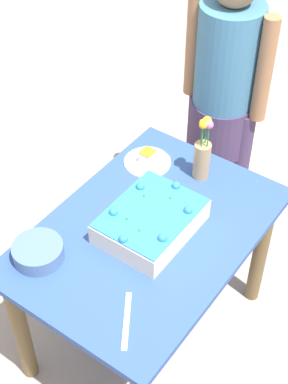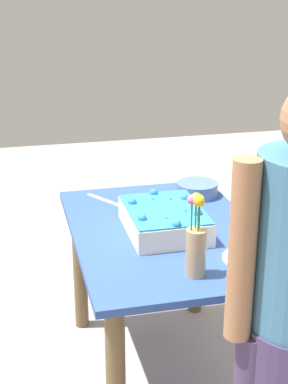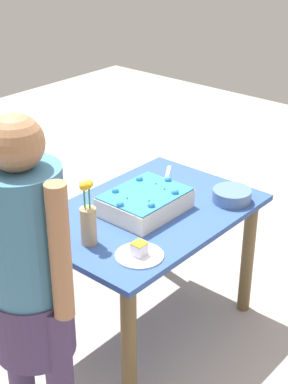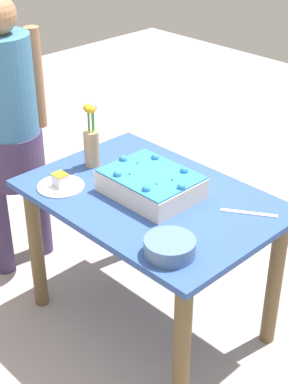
# 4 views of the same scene
# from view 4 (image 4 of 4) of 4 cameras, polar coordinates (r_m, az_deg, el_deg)

# --- Properties ---
(ground_plane) EXTENTS (8.00, 8.00, 0.00)m
(ground_plane) POSITION_cam_4_polar(r_m,az_deg,el_deg) (3.02, 0.59, -12.26)
(ground_plane) COLOR #A79B94
(dining_table) EXTENTS (1.12, 0.77, 0.73)m
(dining_table) POSITION_cam_4_polar(r_m,az_deg,el_deg) (2.66, 0.66, -2.90)
(dining_table) COLOR #2F4F97
(dining_table) RESTS_ON ground_plane
(sheet_cake) EXTENTS (0.40, 0.31, 0.12)m
(sheet_cake) POSITION_cam_4_polar(r_m,az_deg,el_deg) (2.57, 0.67, 0.82)
(sheet_cake) COLOR #F4E2C5
(sheet_cake) RESTS_ON dining_table
(serving_plate_with_slice) EXTENTS (0.21, 0.21, 0.07)m
(serving_plate_with_slice) POSITION_cam_4_polar(r_m,az_deg,el_deg) (2.67, -8.10, 0.78)
(serving_plate_with_slice) COLOR white
(serving_plate_with_slice) RESTS_ON dining_table
(cake_knife) EXTENTS (0.21, 0.15, 0.00)m
(cake_knife) POSITION_cam_4_polar(r_m,az_deg,el_deg) (2.50, 10.14, -2.02)
(cake_knife) COLOR silver
(cake_knife) RESTS_ON dining_table
(flower_vase) EXTENTS (0.07, 0.07, 0.31)m
(flower_vase) POSITION_cam_4_polar(r_m,az_deg,el_deg) (2.80, -5.06, 4.91)
(flower_vase) COLOR tan
(flower_vase) RESTS_ON dining_table
(fruit_bowl) EXTENTS (0.20, 0.20, 0.06)m
(fruit_bowl) POSITION_cam_4_polar(r_m,az_deg,el_deg) (2.20, 2.52, -5.35)
(fruit_bowl) COLOR #506F9B
(fruit_bowl) RESTS_ON dining_table
(person_standing) EXTENTS (0.31, 0.45, 1.49)m
(person_standing) POSITION_cam_4_polar(r_m,az_deg,el_deg) (3.06, -13.01, 6.59)
(person_standing) COLOR #43345A
(person_standing) RESTS_ON ground_plane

